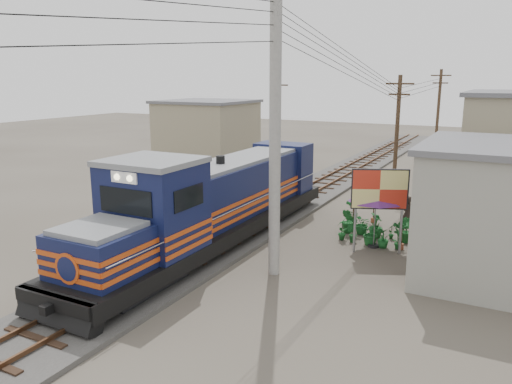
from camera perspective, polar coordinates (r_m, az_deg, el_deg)
The scene contains 14 objects.
ground at distance 20.20m, azimuth -6.38°, elevation -6.97°, with size 120.00×120.00×0.00m, color #473F35.
ballast at distance 28.64m, azimuth 4.82°, elevation -0.76°, with size 3.60×70.00×0.16m, color #595651.
track at distance 28.60m, azimuth 4.82°, elevation -0.41°, with size 1.15×70.00×0.12m.
locomotive at distance 20.49m, azimuth -4.90°, elevation -1.45°, with size 3.02×16.46×4.08m.
utility_pole_main at distance 16.91m, azimuth 2.19°, elevation 6.64°, with size 0.40×0.40×10.00m.
wooden_pole_mid at distance 30.49m, azimuth 15.80°, elevation 6.51°, with size 1.60×0.24×7.00m.
wooden_pole_far at distance 44.18m, azimuth 20.07°, elevation 8.41°, with size 1.60×0.24×7.50m.
wooden_pole_left at distance 37.30m, azimuth 2.61°, elevation 8.08°, with size 1.60×0.24×7.00m.
power_lines at distance 26.51m, azimuth 3.53°, elevation 14.48°, with size 9.65×19.00×3.30m.
shophouse_left at distance 38.09m, azimuth -5.58°, elevation 6.52°, with size 6.30×6.30×5.20m.
billboard at distance 20.04m, azimuth 13.95°, elevation 0.06°, with size 2.07×0.99×3.41m.
market_umbrella at distance 20.76m, azimuth 13.58°, elevation -0.35°, with size 3.01×3.01×2.51m.
vendor at distance 23.62m, azimuth 16.96°, elevation -2.41°, with size 0.60×0.40×1.65m, color black.
plant_nursery at distance 22.31m, azimuth 12.62°, elevation -3.95°, with size 3.50×3.04×1.13m.
Camera 1 is at (10.71, -15.68, 6.87)m, focal length 35.00 mm.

